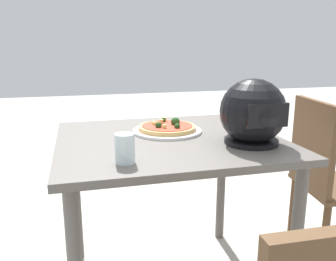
# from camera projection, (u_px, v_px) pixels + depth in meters

# --- Properties ---
(dining_table) EXTENTS (0.97, 0.87, 0.76)m
(dining_table) POSITION_uv_depth(u_px,v_px,m) (169.00, 159.00, 1.59)
(dining_table) COLOR #5B5651
(dining_table) RESTS_ON ground
(pizza_plate) EXTENTS (0.32, 0.32, 0.01)m
(pizza_plate) POSITION_uv_depth(u_px,v_px,m) (167.00, 131.00, 1.66)
(pizza_plate) COLOR white
(pizza_plate) RESTS_ON dining_table
(pizza) EXTENTS (0.27, 0.27, 0.06)m
(pizza) POSITION_uv_depth(u_px,v_px,m) (167.00, 127.00, 1.65)
(pizza) COLOR tan
(pizza) RESTS_ON pizza_plate
(motorcycle_helmet) EXTENTS (0.27, 0.27, 0.27)m
(motorcycle_helmet) POSITION_uv_depth(u_px,v_px,m) (253.00, 113.00, 1.44)
(motorcycle_helmet) COLOR black
(motorcycle_helmet) RESTS_ON dining_table
(drinking_glass) EXTENTS (0.07, 0.07, 0.10)m
(drinking_glass) POSITION_uv_depth(u_px,v_px,m) (125.00, 149.00, 1.22)
(drinking_glass) COLOR silver
(drinking_glass) RESTS_ON dining_table
(chair_side) EXTENTS (0.45, 0.45, 0.90)m
(chair_side) POSITION_uv_depth(u_px,v_px,m) (326.00, 175.00, 1.83)
(chair_side) COLOR brown
(chair_side) RESTS_ON ground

